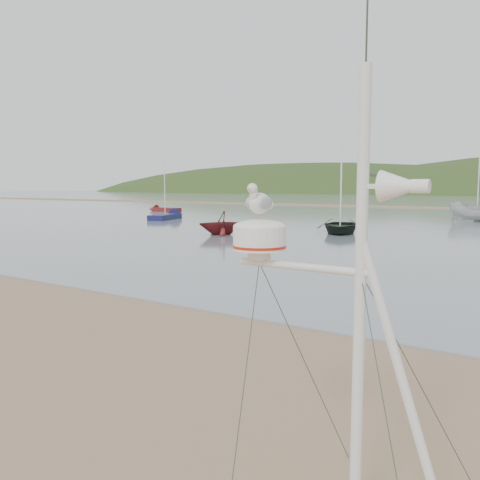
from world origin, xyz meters
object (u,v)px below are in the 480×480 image
Objects in this scene: sailboat_blue_near at (172,216)px; mast_rig at (349,402)px; boat_white at (478,194)px; dinghy_red_far at (161,209)px; boat_dark at (341,198)px; boat_red at (221,212)px.

mast_rig is at bearing -46.16° from sailboat_blue_near.
dinghy_red_far is at bearing 97.06° from boat_white.
dinghy_red_far is (-42.16, 42.63, -0.95)m from mast_rig.
sailboat_blue_near reaches higher than boat_white.
boat_dark is at bearing -15.09° from sailboat_blue_near.
boat_dark is 0.97× the size of dinghy_red_far.
boat_red is 0.47× the size of sailboat_blue_near.
mast_rig is 30.03m from boat_dark.
mast_rig is 1.04× the size of boat_white.
boat_red is at bearing 128.63° from mast_rig.
boat_dark is 1.62× the size of boat_red.
boat_white is (5.53, 17.71, 0.08)m from boat_dark.
dinghy_red_far is at bearing 133.59° from boat_dark.
boat_red reaches higher than dinghy_red_far.
sailboat_blue_near is (10.54, -9.71, 0.01)m from dinghy_red_far.
boat_white is 1.01× the size of dinghy_red_far.
mast_rig is 1.08× the size of boat_dark.
boat_red is at bearing 156.21° from boat_white.
boat_white is at bearing 97.90° from mast_rig.
mast_rig is 1.75× the size of boat_red.
boat_dark is at bearing 113.18° from mast_rig.
boat_dark is at bearing 77.21° from boat_red.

